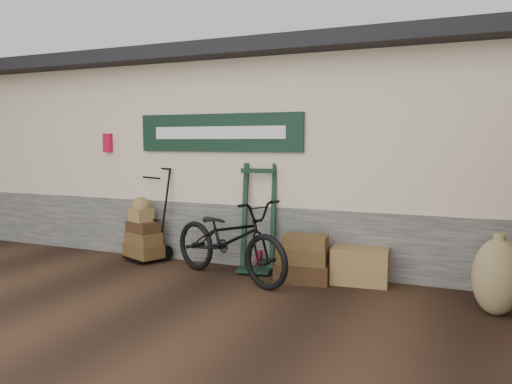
% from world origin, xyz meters
% --- Properties ---
extents(ground, '(80.00, 80.00, 0.00)m').
position_xyz_m(ground, '(0.00, 0.00, 0.00)').
color(ground, black).
rests_on(ground, ground).
extents(station_building, '(14.40, 4.10, 3.20)m').
position_xyz_m(station_building, '(-0.01, 2.74, 1.61)').
color(station_building, '#4C4C47').
rests_on(station_building, ground).
extents(porter_trolley, '(0.88, 0.78, 1.45)m').
position_xyz_m(porter_trolley, '(-1.40, 0.85, 0.73)').
color(porter_trolley, black).
rests_on(porter_trolley, ground).
extents(green_barrow, '(0.60, 0.53, 1.51)m').
position_xyz_m(green_barrow, '(0.38, 0.85, 0.76)').
color(green_barrow, black).
rests_on(green_barrow, ground).
extents(suitcase_stack, '(0.75, 0.52, 0.62)m').
position_xyz_m(suitcase_stack, '(1.12, 0.59, 0.31)').
color(suitcase_stack, '#311B0F').
rests_on(suitcase_stack, ground).
extents(wicker_hamper, '(0.75, 0.53, 0.46)m').
position_xyz_m(wicker_hamper, '(1.83, 0.79, 0.23)').
color(wicker_hamper, olive).
rests_on(wicker_hamper, ground).
extents(bicycle, '(1.42, 2.20, 1.21)m').
position_xyz_m(bicycle, '(0.19, 0.31, 0.60)').
color(bicycle, black).
rests_on(bicycle, ground).
extents(burlap_sack_left, '(0.60, 0.54, 0.82)m').
position_xyz_m(burlap_sack_left, '(3.39, 0.17, 0.41)').
color(burlap_sack_left, olive).
rests_on(burlap_sack_left, ground).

